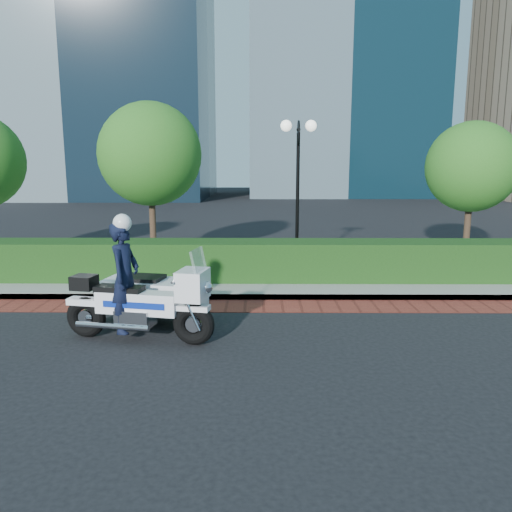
{
  "coord_description": "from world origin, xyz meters",
  "views": [
    {
      "loc": [
        -0.09,
        -9.27,
        3.13
      ],
      "look_at": [
        -0.18,
        2.29,
        1.0
      ],
      "focal_mm": 35.0,
      "sensor_mm": 36.0,
      "label": 1
    }
  ],
  "objects_px": {
    "lamppost": "(298,170)",
    "tree_c": "(472,167)",
    "police_motorcycle": "(141,293)",
    "tree_b": "(150,154)"
  },
  "relations": [
    {
      "from": "lamppost",
      "to": "tree_b",
      "type": "bearing_deg",
      "value": 163.89
    },
    {
      "from": "tree_b",
      "to": "tree_c",
      "type": "height_order",
      "value": "tree_b"
    },
    {
      "from": "lamppost",
      "to": "tree_c",
      "type": "bearing_deg",
      "value": 13.3
    },
    {
      "from": "lamppost",
      "to": "tree_c",
      "type": "relative_size",
      "value": 0.98
    },
    {
      "from": "lamppost",
      "to": "tree_c",
      "type": "distance_m",
      "value": 5.65
    },
    {
      "from": "tree_b",
      "to": "police_motorcycle",
      "type": "xyz_separation_m",
      "value": [
        1.21,
        -6.8,
        -2.65
      ]
    },
    {
      "from": "tree_c",
      "to": "lamppost",
      "type": "bearing_deg",
      "value": -166.7
    },
    {
      "from": "tree_c",
      "to": "police_motorcycle",
      "type": "height_order",
      "value": "tree_c"
    },
    {
      "from": "tree_c",
      "to": "police_motorcycle",
      "type": "xyz_separation_m",
      "value": [
        -8.79,
        -6.8,
        -2.27
      ]
    },
    {
      "from": "tree_c",
      "to": "police_motorcycle",
      "type": "relative_size",
      "value": 1.53
    }
  ]
}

